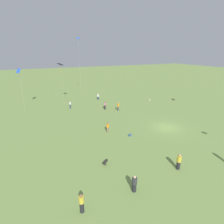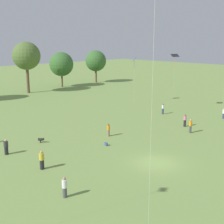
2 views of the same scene
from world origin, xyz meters
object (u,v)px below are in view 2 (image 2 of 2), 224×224
object	(u,v)px
person_2	(163,109)
person_4	(224,113)
person_6	(190,126)
person_9	(65,187)
picnic_bag_0	(106,144)
person_5	(42,160)
dog_0	(41,139)
person_8	(185,121)
kite_1	(134,61)
person_7	(6,147)
person_3	(108,130)
kite_5	(175,57)

from	to	relation	value
person_2	person_4	bearing A→B (deg)	36.88
person_6	person_9	bearing A→B (deg)	-166.87
person_6	picnic_bag_0	bearing A→B (deg)	167.18
person_9	picnic_bag_0	size ratio (longest dim) A/B	3.99
person_5	dog_0	size ratio (longest dim) A/B	2.55
person_2	person_6	bearing A→B (deg)	-24.44
person_8	person_2	bearing A→B (deg)	-120.21
person_2	person_6	xyz separation A→B (m)	(-5.90, -8.83, 0.04)
person_8	picnic_bag_0	xyz separation A→B (m)	(-13.31, 1.70, -0.67)
person_2	person_6	distance (m)	10.61
person_5	person_9	distance (m)	6.06
person_6	kite_1	world-z (taller)	kite_1
person_7	person_4	bearing A→B (deg)	-66.13
person_7	kite_1	size ratio (longest dim) A/B	0.19
person_2	kite_1	size ratio (longest dim) A/B	0.20
person_7	person_9	xyz separation A→B (m)	(-0.96, -11.78, 0.02)
person_2	kite_1	xyz separation A→B (m)	(2.99, 9.02, 7.14)
person_9	kite_1	size ratio (longest dim) A/B	0.19
kite_1	person_7	bearing A→B (deg)	24.74
person_7	dog_0	bearing A→B (deg)	-41.23
person_9	kite_1	world-z (taller)	kite_1
person_5	person_9	bearing A→B (deg)	-133.82
person_3	kite_5	size ratio (longest dim) A/B	0.17
kite_5	picnic_bag_0	bearing A→B (deg)	-83.27
person_6	picnic_bag_0	world-z (taller)	person_6
person_6	kite_1	distance (m)	21.16
person_4	person_7	size ratio (longest dim) A/B	1.00
person_2	person_4	xyz separation A→B (m)	(4.32, -8.27, -0.07)
person_5	kite_5	world-z (taller)	kite_5
person_3	kite_5	xyz separation A→B (m)	(18.15, 3.19, 8.18)
person_5	kite_5	distance (m)	31.30
person_2	person_7	xyz separation A→B (m)	(-26.54, 0.31, -0.08)
person_7	picnic_bag_0	distance (m)	10.79
person_5	person_8	world-z (taller)	person_5
person_3	person_8	bearing A→B (deg)	-130.94
person_9	kite_1	distance (m)	37.43
person_4	picnic_bag_0	xyz separation A→B (m)	(-21.46, 3.31, -0.62)
person_9	kite_5	world-z (taller)	kite_5
person_8	person_5	bearing A→B (deg)	-2.93
kite_1	person_5	bearing A→B (deg)	35.20
person_5	dog_0	distance (m)	7.83
person_2	kite_1	bearing A→B (deg)	170.98
person_3	person_9	xyz separation A→B (m)	(-13.03, -8.94, 0.01)
picnic_bag_0	kite_5	bearing A→B (deg)	15.13
person_3	person_9	size ratio (longest dim) A/B	0.98
person_7	person_6	bearing A→B (deg)	-74.47
person_8	picnic_bag_0	bearing A→B (deg)	-7.54
person_7	person_2	bearing A→B (deg)	-51.26
person_5	picnic_bag_0	xyz separation A→B (m)	(8.75, 0.67, -0.69)
kite_5	person_5	bearing A→B (deg)	-86.38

